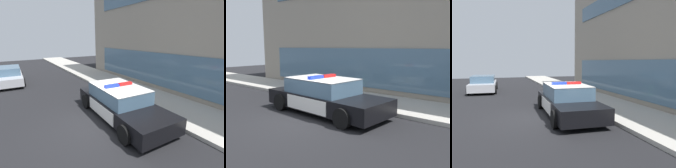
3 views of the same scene
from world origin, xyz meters
TOP-DOWN VIEW (x-y plane):
  - ground at (0.00, 0.00)m, footprint 48.00×48.00m
  - sidewalk at (0.00, 4.06)m, footprint 48.00×2.95m
  - police_cruiser at (-0.16, 1.34)m, footprint 5.24×2.32m
  - fire_hydrant at (-2.81, 3.00)m, footprint 0.34×0.39m

SIDE VIEW (x-z plane):
  - ground at x=0.00m, z-range 0.00..0.00m
  - sidewalk at x=0.00m, z-range 0.00..0.15m
  - fire_hydrant at x=-2.81m, z-range 0.14..0.86m
  - police_cruiser at x=-0.16m, z-range -0.07..1.43m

